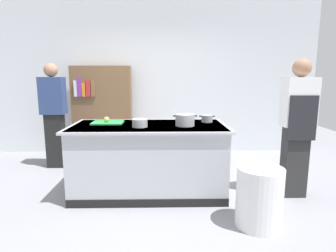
{
  "coord_description": "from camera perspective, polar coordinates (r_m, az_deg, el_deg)",
  "views": [
    {
      "loc": [
        0.17,
        -3.48,
        1.51
      ],
      "look_at": [
        0.25,
        0.2,
        0.85
      ],
      "focal_mm": 29.71,
      "sensor_mm": 36.0,
      "label": 1
    }
  ],
  "objects": [
    {
      "name": "ground_plane",
      "position": [
        3.8,
        -3.81,
        -13.28
      ],
      "size": [
        10.0,
        10.0,
        0.0
      ],
      "primitive_type": "plane",
      "color": "gray"
    },
    {
      "name": "back_wall",
      "position": [
        5.59,
        -3.01,
        10.04
      ],
      "size": [
        6.4,
        0.12,
        3.0
      ],
      "primitive_type": "cube",
      "color": "silver",
      "rests_on": "ground_plane"
    },
    {
      "name": "counter_island",
      "position": [
        3.64,
        -3.9,
        -6.54
      ],
      "size": [
        1.98,
        0.98,
        0.9
      ],
      "color": "#B7BABF",
      "rests_on": "ground_plane"
    },
    {
      "name": "cutting_board",
      "position": [
        3.73,
        -12.26,
        0.68
      ],
      "size": [
        0.4,
        0.28,
        0.02
      ],
      "primitive_type": "cube",
      "color": "green",
      "rests_on": "counter_island"
    },
    {
      "name": "onion",
      "position": [
        3.71,
        -12.51,
        1.32
      ],
      "size": [
        0.07,
        0.07,
        0.07
      ],
      "primitive_type": "sphere",
      "color": "tan",
      "rests_on": "cutting_board"
    },
    {
      "name": "stock_pot",
      "position": [
        3.47,
        3.5,
        1.24
      ],
      "size": [
        0.3,
        0.24,
        0.15
      ],
      "color": "#B7BABF",
      "rests_on": "counter_island"
    },
    {
      "name": "sauce_pan",
      "position": [
        3.78,
        8.0,
        1.5
      ],
      "size": [
        0.21,
        0.15,
        0.09
      ],
      "color": "#99999E",
      "rests_on": "counter_island"
    },
    {
      "name": "mixing_bowl",
      "position": [
        3.4,
        -5.81,
        0.63
      ],
      "size": [
        0.19,
        0.19,
        0.1
      ],
      "primitive_type": "cylinder",
      "color": "#B7BABF",
      "rests_on": "counter_island"
    },
    {
      "name": "trash_bin",
      "position": [
        3.04,
        18.21,
        -13.7
      ],
      "size": [
        0.46,
        0.46,
        0.62
      ],
      "primitive_type": "cylinder",
      "color": "white",
      "rests_on": "ground_plane"
    },
    {
      "name": "person_chef",
      "position": [
        3.78,
        24.99,
        0.13
      ],
      "size": [
        0.38,
        0.25,
        1.72
      ],
      "rotation": [
        0.0,
        0.0,
        1.69
      ],
      "color": "#2B2B2B",
      "rests_on": "ground_plane"
    },
    {
      "name": "person_guest",
      "position": [
        4.95,
        -22.37,
        2.44
      ],
      "size": [
        0.38,
        0.24,
        1.72
      ],
      "rotation": [
        0.0,
        0.0,
        -1.8
      ],
      "color": "black",
      "rests_on": "ground_plane"
    },
    {
      "name": "bookshelf",
      "position": [
        5.44,
        -13.29,
        2.95
      ],
      "size": [
        1.1,
        0.31,
        1.7
      ],
      "color": "brown",
      "rests_on": "ground_plane"
    }
  ]
}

